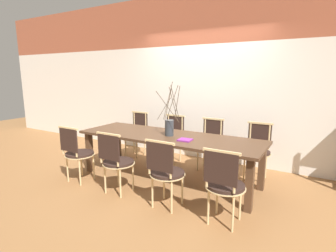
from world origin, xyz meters
TOP-DOWN VIEW (x-y plane):
  - ground_plane at (0.00, 0.00)m, footprint 16.00×16.00m
  - wall_rear at (0.00, 1.34)m, footprint 12.00×0.06m
  - dining_table at (0.00, 0.00)m, footprint 2.93×0.94m
  - chair_near_leftend at (-1.16, -0.79)m, footprint 0.45×0.45m
  - chair_near_left at (-0.37, -0.79)m, footprint 0.45×0.45m
  - chair_near_center at (0.43, -0.79)m, footprint 0.45×0.45m
  - chair_near_right at (1.18, -0.79)m, footprint 0.45×0.45m
  - chair_far_leftend at (-1.23, 0.79)m, footprint 0.45×0.45m
  - chair_far_left at (-0.38, 0.79)m, footprint 0.45×0.45m
  - chair_far_center at (0.39, 0.79)m, footprint 0.45×0.45m
  - chair_far_right at (1.19, 0.79)m, footprint 0.45×0.45m
  - vase_centerpiece at (0.02, -0.00)m, footprint 0.40×0.41m
  - book_stack at (0.37, -0.15)m, footprint 0.20×0.19m

SIDE VIEW (x-z plane):
  - ground_plane at x=0.00m, z-range 0.00..0.00m
  - chair_near_leftend at x=-1.16m, z-range 0.05..0.95m
  - chair_near_left at x=-0.37m, z-range 0.05..0.95m
  - chair_near_center at x=0.43m, z-range 0.05..0.95m
  - chair_near_right at x=1.18m, z-range 0.05..0.95m
  - chair_far_leftend at x=-1.23m, z-range 0.05..0.95m
  - chair_far_left at x=-0.38m, z-range 0.05..0.95m
  - chair_far_center at x=0.39m, z-range 0.05..0.95m
  - chair_far_right at x=1.19m, z-range 0.05..0.95m
  - dining_table at x=0.00m, z-range 0.28..1.01m
  - book_stack at x=0.37m, z-range 0.73..0.74m
  - vase_centerpiece at x=0.02m, z-range 0.46..1.28m
  - wall_rear at x=0.00m, z-range 0.00..3.20m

